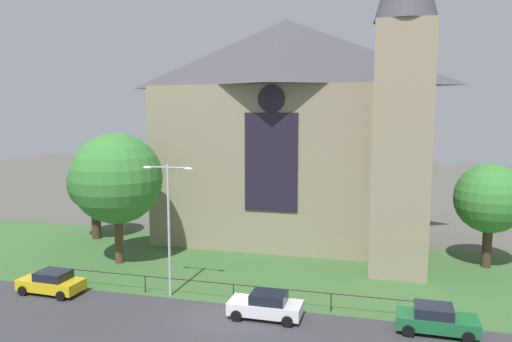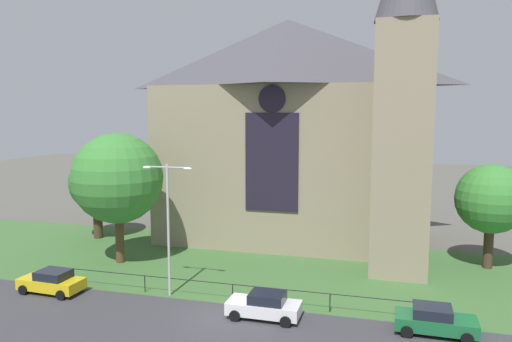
% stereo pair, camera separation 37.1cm
% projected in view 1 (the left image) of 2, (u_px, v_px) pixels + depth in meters
% --- Properties ---
extents(ground, '(160.00, 160.00, 0.00)m').
position_uv_depth(ground, '(263.00, 265.00, 37.90)').
color(ground, '#56544C').
extents(road_asphalt, '(120.00, 8.00, 0.01)m').
position_uv_depth(road_asphalt, '(209.00, 333.00, 26.38)').
color(road_asphalt, '#38383D').
rests_on(road_asphalt, ground).
extents(grass_verge, '(120.00, 20.00, 0.01)m').
position_uv_depth(grass_verge, '(256.00, 273.00, 35.98)').
color(grass_verge, '#3D6633').
rests_on(grass_verge, ground).
extents(church_building, '(23.20, 16.20, 26.00)m').
position_uv_depth(church_building, '(293.00, 128.00, 44.40)').
color(church_building, gray).
rests_on(church_building, ground).
extents(iron_railing, '(24.33, 0.07, 1.13)m').
position_uv_depth(iron_railing, '(233.00, 287.00, 30.59)').
color(iron_railing, black).
rests_on(iron_railing, ground).
extents(tree_left_far, '(4.99, 4.99, 7.69)m').
position_uv_depth(tree_left_far, '(95.00, 184.00, 45.28)').
color(tree_left_far, '#423021').
rests_on(tree_left_far, ground).
extents(tree_left_near, '(7.00, 7.00, 10.19)m').
position_uv_depth(tree_left_near, '(117.00, 179.00, 37.73)').
color(tree_left_near, '#4C3823').
rests_on(tree_left_near, ground).
extents(tree_right_far, '(5.20, 5.20, 7.92)m').
position_uv_depth(tree_right_far, '(490.00, 199.00, 36.83)').
color(tree_right_far, '#423021').
rests_on(tree_right_far, ground).
extents(streetlamp_near, '(3.37, 0.26, 8.54)m').
position_uv_depth(streetlamp_near, '(169.00, 213.00, 31.01)').
color(streetlamp_near, '#B2B2B7').
rests_on(streetlamp_near, ground).
extents(parked_car_yellow, '(4.28, 2.18, 1.51)m').
position_uv_depth(parked_car_yellow, '(52.00, 282.00, 31.98)').
color(parked_car_yellow, gold).
rests_on(parked_car_yellow, ground).
extents(parked_car_white, '(4.21, 2.05, 1.51)m').
position_uv_depth(parked_car_white, '(266.00, 305.00, 28.19)').
color(parked_car_white, silver).
rests_on(parked_car_white, ground).
extents(parked_car_green, '(4.23, 2.08, 1.51)m').
position_uv_depth(parked_car_green, '(436.00, 319.00, 26.29)').
color(parked_car_green, '#196033').
rests_on(parked_car_green, ground).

